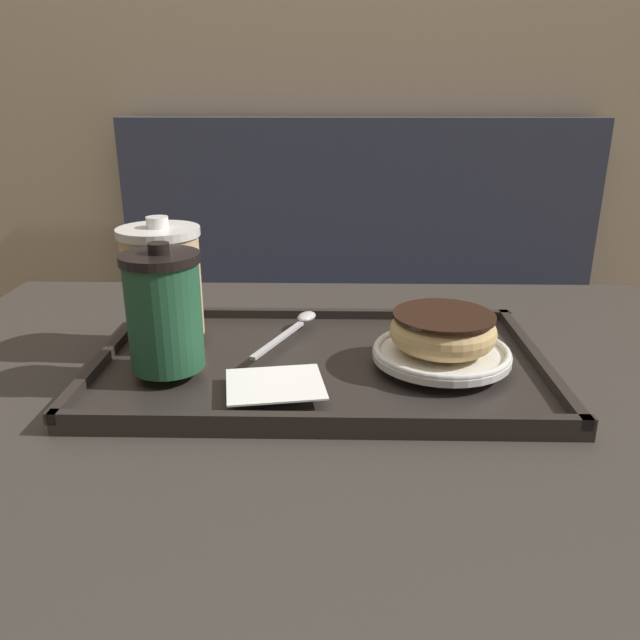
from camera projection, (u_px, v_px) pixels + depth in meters
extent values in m
cube|color=tan|center=(330.00, 34.00, 1.59)|extent=(8.00, 0.05, 2.40)
cube|color=#33384C|center=(357.00, 422.00, 1.68)|extent=(1.24, 0.44, 0.45)
cube|color=#33384C|center=(359.00, 224.00, 1.68)|extent=(1.24, 0.08, 0.55)
cube|color=#38332D|center=(322.00, 393.00, 0.72)|extent=(1.06, 0.79, 0.03)
cylinder|color=#333338|center=(322.00, 638.00, 0.85)|extent=(0.08, 0.08, 0.72)
cube|color=#282321|center=(320.00, 366.00, 0.74)|extent=(0.52, 0.32, 0.01)
cube|color=#282321|center=(317.00, 420.00, 0.60)|extent=(0.52, 0.01, 0.01)
cube|color=#282321|center=(322.00, 314.00, 0.88)|extent=(0.52, 0.01, 0.01)
cube|color=#282321|center=(106.00, 355.00, 0.74)|extent=(0.01, 0.32, 0.01)
cube|color=#282321|center=(537.00, 358.00, 0.73)|extent=(0.01, 0.32, 0.01)
cube|color=white|center=(275.00, 384.00, 0.65)|extent=(0.11, 0.10, 0.00)
cylinder|color=#235638|center=(165.00, 316.00, 0.68)|extent=(0.08, 0.08, 0.12)
cylinder|color=black|center=(159.00, 258.00, 0.66)|extent=(0.09, 0.09, 0.01)
cylinder|color=black|center=(158.00, 248.00, 0.65)|extent=(0.02, 0.02, 0.01)
cylinder|color=#E0B784|center=(163.00, 286.00, 0.77)|extent=(0.09, 0.09, 0.13)
cylinder|color=white|center=(158.00, 232.00, 0.75)|extent=(0.10, 0.10, 0.01)
cylinder|color=white|center=(157.00, 222.00, 0.74)|extent=(0.03, 0.03, 0.01)
cylinder|color=white|center=(441.00, 355.00, 0.72)|extent=(0.16, 0.16, 0.01)
torus|color=white|center=(441.00, 350.00, 0.72)|extent=(0.16, 0.16, 0.01)
torus|color=#DBB270|center=(443.00, 332.00, 0.71)|extent=(0.12, 0.12, 0.04)
cylinder|color=black|center=(444.00, 316.00, 0.70)|extent=(0.12, 0.12, 0.00)
ellipsoid|color=silver|center=(307.00, 317.00, 0.84)|extent=(0.03, 0.04, 0.01)
cube|color=silver|center=(278.00, 340.00, 0.77)|extent=(0.06, 0.12, 0.00)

